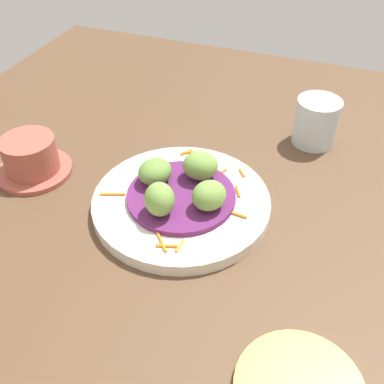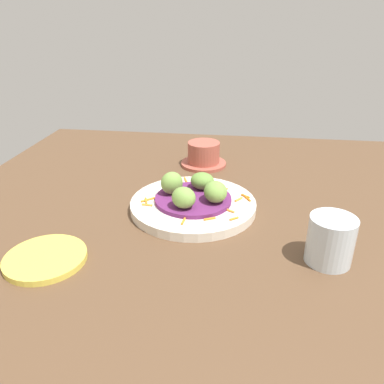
{
  "view_description": "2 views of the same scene",
  "coord_description": "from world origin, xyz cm",
  "px_view_note": "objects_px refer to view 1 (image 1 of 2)",
  "views": [
    {
      "loc": [
        16.49,
        -46.99,
        47.29
      ],
      "look_at": [
        -0.49,
        -2.12,
        6.23
      ],
      "focal_mm": 43.03,
      "sensor_mm": 36.0,
      "label": 1
    },
    {
      "loc": [
        66.23,
        7.7,
        38.74
      ],
      "look_at": [
        -4.08,
        -1.79,
        5.06
      ],
      "focal_mm": 35.61,
      "sensor_mm": 36.0,
      "label": 2
    }
  ],
  "objects_px": {
    "guac_scoop_left": "(159,199)",
    "guac_scoop_back": "(155,172)",
    "guac_scoop_center": "(209,196)",
    "guac_scoop_right": "(200,166)",
    "terracotta_bowl": "(31,158)",
    "main_plate": "(181,203)",
    "water_glass": "(316,122)"
  },
  "relations": [
    {
      "from": "guac_scoop_left",
      "to": "guac_scoop_back",
      "type": "relative_size",
      "value": 0.92
    },
    {
      "from": "guac_scoop_center",
      "to": "guac_scoop_right",
      "type": "distance_m",
      "value": 0.07
    },
    {
      "from": "guac_scoop_right",
      "to": "guac_scoop_back",
      "type": "relative_size",
      "value": 1.01
    },
    {
      "from": "guac_scoop_center",
      "to": "terracotta_bowl",
      "type": "relative_size",
      "value": 0.41
    },
    {
      "from": "main_plate",
      "to": "guac_scoop_right",
      "type": "bearing_deg",
      "value": 74.99
    },
    {
      "from": "guac_scoop_left",
      "to": "guac_scoop_center",
      "type": "relative_size",
      "value": 0.97
    },
    {
      "from": "guac_scoop_back",
      "to": "guac_scoop_center",
      "type": "bearing_deg",
      "value": -15.01
    },
    {
      "from": "guac_scoop_left",
      "to": "terracotta_bowl",
      "type": "bearing_deg",
      "value": 170.34
    },
    {
      "from": "guac_scoop_center",
      "to": "terracotta_bowl",
      "type": "distance_m",
      "value": 0.3
    },
    {
      "from": "guac_scoop_right",
      "to": "terracotta_bowl",
      "type": "bearing_deg",
      "value": -168.98
    },
    {
      "from": "guac_scoop_left",
      "to": "terracotta_bowl",
      "type": "relative_size",
      "value": 0.4
    },
    {
      "from": "water_glass",
      "to": "guac_scoop_center",
      "type": "bearing_deg",
      "value": -112.43
    },
    {
      "from": "guac_scoop_left",
      "to": "guac_scoop_center",
      "type": "height_order",
      "value": "guac_scoop_left"
    },
    {
      "from": "main_plate",
      "to": "guac_scoop_center",
      "type": "bearing_deg",
      "value": -15.01
    },
    {
      "from": "terracotta_bowl",
      "to": "main_plate",
      "type": "bearing_deg",
      "value": 1.21
    },
    {
      "from": "guac_scoop_left",
      "to": "guac_scoop_right",
      "type": "height_order",
      "value": "guac_scoop_left"
    },
    {
      "from": "guac_scoop_right",
      "to": "guac_scoop_back",
      "type": "bearing_deg",
      "value": -150.01
    },
    {
      "from": "guac_scoop_center",
      "to": "guac_scoop_back",
      "type": "xyz_separation_m",
      "value": [
        -0.09,
        0.02,
        -0.0
      ]
    },
    {
      "from": "guac_scoop_back",
      "to": "main_plate",
      "type": "bearing_deg",
      "value": -15.01
    },
    {
      "from": "terracotta_bowl",
      "to": "guac_scoop_center",
      "type": "bearing_deg",
      "value": -1.35
    },
    {
      "from": "guac_scoop_center",
      "to": "water_glass",
      "type": "relative_size",
      "value": 0.61
    },
    {
      "from": "main_plate",
      "to": "water_glass",
      "type": "xyz_separation_m",
      "value": [
        0.15,
        0.24,
        0.03
      ]
    },
    {
      "from": "main_plate",
      "to": "terracotta_bowl",
      "type": "xyz_separation_m",
      "value": [
        -0.25,
        -0.01,
        0.02
      ]
    },
    {
      "from": "main_plate",
      "to": "guac_scoop_back",
      "type": "relative_size",
      "value": 5.02
    },
    {
      "from": "main_plate",
      "to": "guac_scoop_right",
      "type": "distance_m",
      "value": 0.06
    },
    {
      "from": "main_plate",
      "to": "guac_scoop_left",
      "type": "xyz_separation_m",
      "value": [
        -0.01,
        -0.05,
        0.04
      ]
    },
    {
      "from": "main_plate",
      "to": "guac_scoop_right",
      "type": "relative_size",
      "value": 4.95
    },
    {
      "from": "guac_scoop_right",
      "to": "water_glass",
      "type": "height_order",
      "value": "water_glass"
    },
    {
      "from": "guac_scoop_back",
      "to": "terracotta_bowl",
      "type": "distance_m",
      "value": 0.21
    },
    {
      "from": "guac_scoop_center",
      "to": "water_glass",
      "type": "distance_m",
      "value": 0.27
    },
    {
      "from": "main_plate",
      "to": "terracotta_bowl",
      "type": "bearing_deg",
      "value": -178.79
    },
    {
      "from": "water_glass",
      "to": "guac_scoop_back",
      "type": "bearing_deg",
      "value": -130.66
    }
  ]
}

